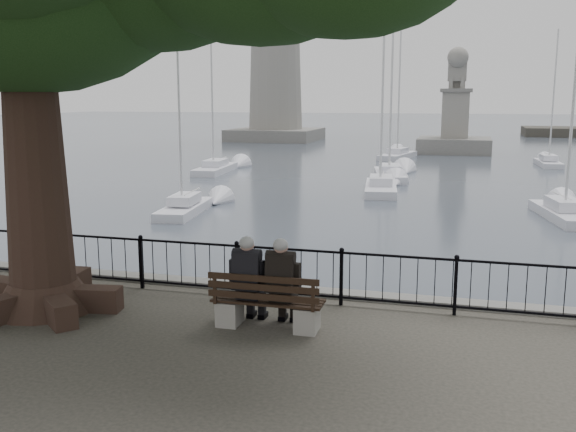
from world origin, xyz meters
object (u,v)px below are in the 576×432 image
(lion_monument, at_px, (455,126))
(lighthouse, at_px, (275,29))
(bench, at_px, (267,309))
(person_left, at_px, (250,284))
(person_right, at_px, (283,286))

(lion_monument, bearing_deg, lighthouse, 148.89)
(bench, distance_m, person_left, 0.50)
(bench, xyz_separation_m, lion_monument, (1.93, 48.94, 0.96))
(person_left, distance_m, person_right, 0.56)
(person_left, distance_m, lighthouse, 64.32)
(lighthouse, bearing_deg, person_left, -73.76)
(person_right, xyz_separation_m, lighthouse, (-18.31, 60.90, 10.58))
(person_left, xyz_separation_m, lion_monument, (2.26, 48.84, 0.59))
(bench, distance_m, lion_monument, 48.99)
(lion_monument, bearing_deg, bench, -92.26)
(bench, height_order, lighthouse, lighthouse)
(person_left, bearing_deg, lighthouse, 106.24)
(person_left, height_order, lighthouse, lighthouse)
(person_right, relative_size, lion_monument, 0.17)
(bench, relative_size, person_left, 1.20)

